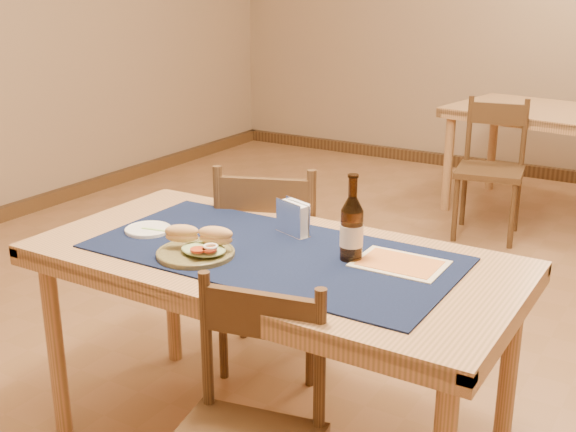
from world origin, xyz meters
The scene contains 12 objects.
room centered at (0.00, 0.00, 1.40)m, with size 6.04×7.04×2.84m.
main_table centered at (0.00, -0.80, 0.67)m, with size 1.60×0.80×0.75m.
placemat centered at (0.00, -0.80, 0.75)m, with size 1.20×0.60×0.01m, color #0E1736.
baseboard centered at (0.00, 0.00, 0.05)m, with size 6.00×7.00×0.10m.
chair_main_far centered at (-0.32, -0.30, 0.48)m, with size 0.55×0.55×0.92m.
chair_back_near centered at (-0.03, 1.85, 0.46)m, with size 0.47×0.47×0.88m.
sandwich_plate centered at (-0.18, -0.95, 0.78)m, with size 0.25×0.25×0.10m.
side_plate centered at (-0.48, -0.86, 0.76)m, with size 0.16×0.16×0.01m.
fork centered at (-0.43, -0.86, 0.77)m, with size 0.12×0.04×0.00m.
beer_bottle centered at (0.25, -0.73, 0.86)m, with size 0.07×0.07×0.28m.
napkin_holder centered at (-0.03, -0.62, 0.81)m, with size 0.15×0.09×0.12m.
menu_card centered at (0.40, -0.69, 0.76)m, with size 0.28×0.21×0.01m.
Camera 1 is at (1.19, -2.65, 1.61)m, focal length 45.00 mm.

